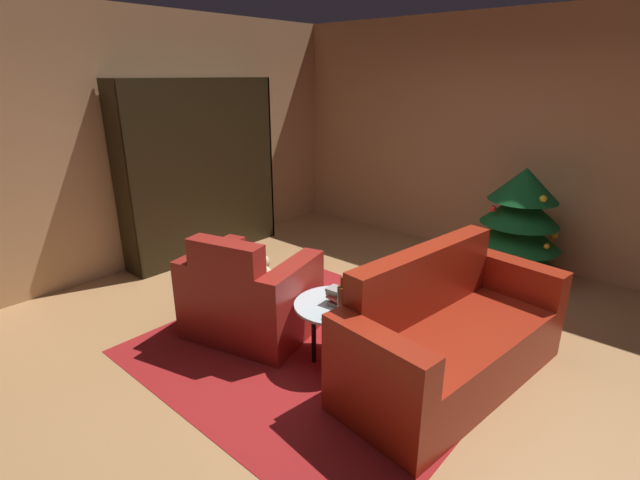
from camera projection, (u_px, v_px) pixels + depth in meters
ground_plane at (352, 348)px, 3.77m from camera, size 6.93×6.93×0.00m
wall_back at (505, 140)px, 5.28m from camera, size 5.89×0.06×2.76m
wall_left at (144, 143)px, 5.12m from camera, size 0.06×5.65×2.76m
area_rug at (323, 347)px, 3.77m from camera, size 2.57×2.43×0.01m
bookshelf_unit at (211, 169)px, 5.54m from camera, size 0.37×1.95×2.05m
armchair_red at (249, 298)px, 3.89m from camera, size 1.14×1.00×0.91m
couch_red at (448, 338)px, 3.30m from camera, size 0.99×1.89×0.93m
coffee_table at (336, 310)px, 3.49m from camera, size 0.63×0.63×0.47m
book_stack_on_table at (342, 297)px, 3.43m from camera, size 0.23×0.17×0.12m
bottle_on_table at (342, 300)px, 3.28m from camera, size 0.07×0.07×0.29m
decorated_tree at (519, 226)px, 4.79m from camera, size 0.95×0.95×1.22m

